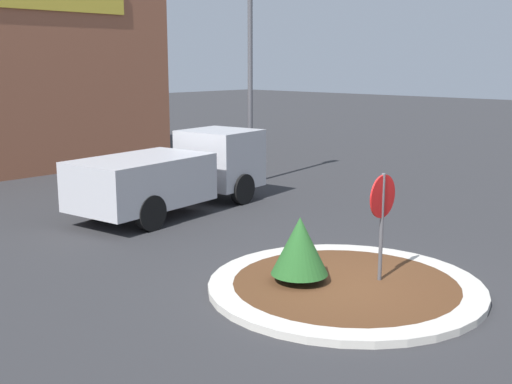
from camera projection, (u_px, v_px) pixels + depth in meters
The scene contains 6 objects.
ground_plane at pixel (345, 289), 11.54m from camera, with size 120.00×120.00×0.00m, color #2D2D30.
traffic_island at pixel (345, 286), 11.53m from camera, with size 4.94×4.94×0.13m.
stop_sign at pixel (382, 209), 11.39m from camera, with size 0.78×0.07×2.09m.
island_shrub at pixel (300, 246), 11.43m from camera, with size 1.03×1.03×1.19m.
utility_truck at pixel (176, 172), 17.43m from camera, with size 6.11×2.74×2.06m.
light_pole at pixel (250, 66), 20.88m from camera, with size 0.70×0.30×6.67m.
Camera 1 is at (-9.10, -6.31, 4.02)m, focal length 45.00 mm.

